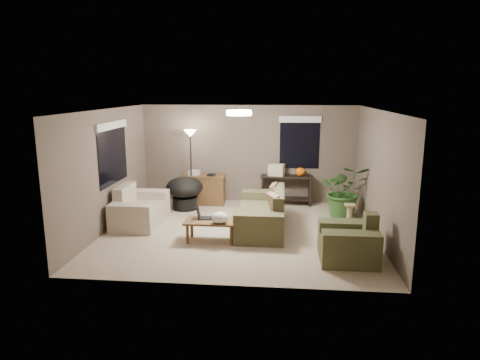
# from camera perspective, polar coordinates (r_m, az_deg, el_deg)

# --- Properties ---
(room_shell) EXTENTS (5.50, 5.50, 5.50)m
(room_shell) POSITION_cam_1_polar(r_m,az_deg,el_deg) (8.62, -0.13, 1.02)
(room_shell) COLOR tan
(room_shell) RESTS_ON ground
(main_sofa) EXTENTS (0.95, 2.20, 0.85)m
(main_sofa) POSITION_cam_1_polar(r_m,az_deg,el_deg) (9.04, 3.12, -4.71)
(main_sofa) COLOR #4E4A2F
(main_sofa) RESTS_ON ground
(throw_pillows) EXTENTS (0.39, 1.39, 0.47)m
(throw_pillows) POSITION_cam_1_polar(r_m,az_deg,el_deg) (8.94, 4.78, -2.57)
(throw_pillows) COLOR #8C7251
(throw_pillows) RESTS_ON main_sofa
(loveseat) EXTENTS (0.90, 1.60, 0.85)m
(loveseat) POSITION_cam_1_polar(r_m,az_deg,el_deg) (9.64, -13.30, -3.93)
(loveseat) COLOR beige
(loveseat) RESTS_ON ground
(armchair) EXTENTS (0.95, 1.00, 0.85)m
(armchair) POSITION_cam_1_polar(r_m,az_deg,el_deg) (7.67, 14.31, -8.18)
(armchair) COLOR #434529
(armchair) RESTS_ON ground
(coffee_table) EXTENTS (1.00, 0.55, 0.42)m
(coffee_table) POSITION_cam_1_polar(r_m,az_deg,el_deg) (8.31, -3.91, -5.78)
(coffee_table) COLOR brown
(coffee_table) RESTS_ON ground
(laptop) EXTENTS (0.38, 0.27, 0.24)m
(laptop) POSITION_cam_1_polar(r_m,az_deg,el_deg) (8.40, -4.95, -4.74)
(laptop) COLOR black
(laptop) RESTS_ON coffee_table
(plastic_bag) EXTENTS (0.39, 0.37, 0.21)m
(plastic_bag) POSITION_cam_1_polar(r_m,az_deg,el_deg) (8.09, -2.70, -5.02)
(plastic_bag) COLOR white
(plastic_bag) RESTS_ON coffee_table
(desk) EXTENTS (1.10, 0.50, 0.75)m
(desk) POSITION_cam_1_polar(r_m,az_deg,el_deg) (10.98, -4.82, -1.26)
(desk) COLOR brown
(desk) RESTS_ON ground
(desk_papers) EXTENTS (0.69, 0.29, 0.12)m
(desk_papers) POSITION_cam_1_polar(r_m,az_deg,el_deg) (10.91, -5.67, 0.92)
(desk_papers) COLOR silver
(desk_papers) RESTS_ON desk
(console_table) EXTENTS (1.30, 0.40, 0.75)m
(console_table) POSITION_cam_1_polar(r_m,az_deg,el_deg) (10.94, 6.17, -1.02)
(console_table) COLOR black
(console_table) RESTS_ON ground
(pumpkin) EXTENTS (0.29, 0.29, 0.21)m
(pumpkin) POSITION_cam_1_polar(r_m,az_deg,el_deg) (10.86, 8.06, 1.10)
(pumpkin) COLOR orange
(pumpkin) RESTS_ON console_table
(cardboard_box) EXTENTS (0.44, 0.37, 0.29)m
(cardboard_box) POSITION_cam_1_polar(r_m,az_deg,el_deg) (10.85, 4.90, 1.36)
(cardboard_box) COLOR beige
(cardboard_box) RESTS_ON console_table
(papasan_chair) EXTENTS (1.00, 1.00, 0.80)m
(papasan_chair) POSITION_cam_1_polar(r_m,az_deg,el_deg) (10.53, -7.40, -1.40)
(papasan_chair) COLOR black
(papasan_chair) RESTS_ON ground
(floor_lamp) EXTENTS (0.32, 0.32, 1.91)m
(floor_lamp) POSITION_cam_1_polar(r_m,az_deg,el_deg) (10.72, -6.63, 5.01)
(floor_lamp) COLOR black
(floor_lamp) RESTS_ON ground
(ceiling_fixture) EXTENTS (0.50, 0.50, 0.10)m
(ceiling_fixture) POSITION_cam_1_polar(r_m,az_deg,el_deg) (8.47, -0.13, 8.95)
(ceiling_fixture) COLOR white
(ceiling_fixture) RESTS_ON room_shell
(houseplant) EXTENTS (1.10, 1.22, 0.95)m
(houseplant) POSITION_cam_1_polar(r_m,az_deg,el_deg) (10.13, 13.74, -2.15)
(houseplant) COLOR #2D5923
(houseplant) RESTS_ON ground
(cat_scratching_post) EXTENTS (0.32, 0.32, 0.50)m
(cat_scratching_post) POSITION_cam_1_polar(r_m,az_deg,el_deg) (9.46, 14.37, -4.82)
(cat_scratching_post) COLOR tan
(cat_scratching_post) RESTS_ON ground
(window_left) EXTENTS (0.05, 1.56, 1.33)m
(window_left) POSITION_cam_1_polar(r_m,az_deg,el_deg) (9.48, -16.63, 4.80)
(window_left) COLOR black
(window_left) RESTS_ON room_shell
(window_back) EXTENTS (1.06, 0.05, 1.33)m
(window_back) POSITION_cam_1_polar(r_m,az_deg,el_deg) (10.96, 7.98, 6.12)
(window_back) COLOR black
(window_back) RESTS_ON room_shell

